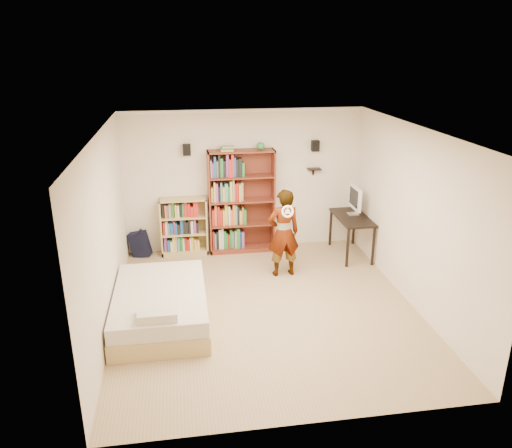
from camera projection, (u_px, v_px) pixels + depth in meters
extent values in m
cube|color=tan|center=(266.00, 308.00, 7.63)|extent=(4.50, 5.00, 0.01)
cube|color=white|center=(244.00, 181.00, 9.49)|extent=(4.50, 0.02, 2.70)
cube|color=white|center=(311.00, 312.00, 4.85)|extent=(4.50, 0.02, 2.70)
cube|color=white|center=(105.00, 234.00, 6.85)|extent=(0.02, 5.00, 2.70)
cube|color=white|center=(414.00, 217.00, 7.49)|extent=(0.02, 5.00, 2.70)
cube|color=white|center=(267.00, 131.00, 6.71)|extent=(4.50, 5.00, 0.02)
cube|color=white|center=(243.00, 111.00, 9.01)|extent=(4.50, 0.06, 0.06)
cube|color=white|center=(315.00, 180.00, 4.42)|extent=(4.50, 0.06, 0.06)
cube|color=white|center=(97.00, 138.00, 6.40)|extent=(0.06, 5.00, 0.06)
cube|color=white|center=(422.00, 129.00, 7.04)|extent=(0.06, 5.00, 0.06)
cube|color=black|center=(187.00, 150.00, 9.03)|extent=(0.14, 0.12, 0.20)
cube|color=black|center=(315.00, 146.00, 9.37)|extent=(0.14, 0.12, 0.20)
cube|color=black|center=(314.00, 169.00, 9.53)|extent=(0.25, 0.16, 0.02)
imported|color=black|center=(283.00, 233.00, 8.49)|extent=(0.60, 0.43, 1.55)
torus|color=white|center=(288.00, 212.00, 8.06)|extent=(0.21, 0.08, 0.21)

